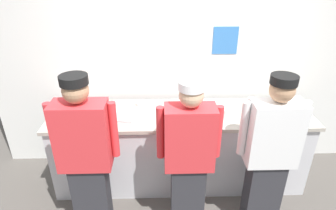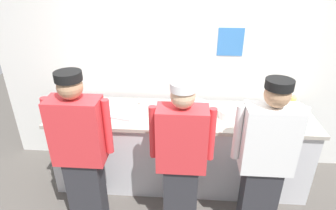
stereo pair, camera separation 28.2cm
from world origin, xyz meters
The scene contains 15 objects.
ground_plane centered at (0.00, 0.00, 0.00)m, with size 9.00×9.00×0.00m, color #514C47.
wall_back centered at (0.00, 0.89, 1.33)m, with size 4.58×0.11×2.67m.
prep_counter centered at (0.00, 0.39, 0.47)m, with size 2.92×0.74×0.93m.
chef_near_left centered at (-0.90, -0.32, 0.89)m, with size 0.60×0.24×1.67m.
chef_center centered at (0.03, -0.31, 0.85)m, with size 0.59×0.24×1.60m.
chef_far_right centered at (0.77, -0.31, 0.88)m, with size 0.60×0.24×1.64m.
plate_stack_front centered at (0.53, 0.35, 0.98)m, with size 0.24×0.24×0.10m.
plate_stack_rear centered at (1.02, 0.27, 0.97)m, with size 0.25×0.25×0.07m.
mixing_bowl_steel centered at (0.14, 0.43, 0.98)m, with size 0.33×0.33×0.11m, color #B7BABF.
sheet_tray centered at (-0.74, 0.37, 0.94)m, with size 0.50×0.29×0.02m, color #B7BABF.
squeeze_bottle_primary centered at (1.26, 0.57, 1.03)m, with size 0.06×0.06×0.20m.
ramekin_red_sauce centered at (-0.46, 0.61, 0.95)m, with size 0.11×0.11×0.04m.
ramekin_orange_sauce centered at (1.16, 0.48, 0.95)m, with size 0.11×0.11×0.04m.
deli_cup centered at (0.84, 0.54, 0.98)m, with size 0.09×0.09×0.10m, color white.
chefs_knife centered at (-0.12, 0.24, 0.94)m, with size 0.28×0.03×0.02m.
Camera 2 is at (0.06, -2.40, 2.44)m, focal length 30.33 mm.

